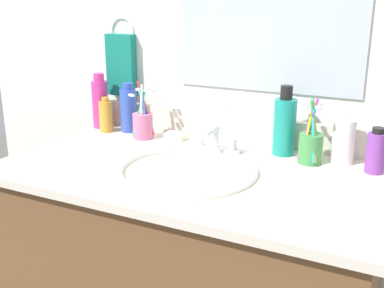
# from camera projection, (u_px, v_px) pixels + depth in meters

# --- Properties ---
(countertop) EXTENTS (1.08, 0.60, 0.02)m
(countertop) POSITION_uv_depth(u_px,v_px,m) (192.00, 172.00, 1.35)
(countertop) COLOR beige
(countertop) RESTS_ON vanity_cabinet
(backsplash) EXTENTS (1.08, 0.02, 0.09)m
(backsplash) POSITION_uv_depth(u_px,v_px,m) (231.00, 127.00, 1.58)
(backsplash) COLOR beige
(backsplash) RESTS_ON countertop
(back_wall) EXTENTS (2.18, 0.04, 1.30)m
(back_wall) POSITION_uv_depth(u_px,v_px,m) (236.00, 186.00, 1.71)
(back_wall) COLOR silver
(back_wall) RESTS_ON ground_plane
(mirror_panel) EXTENTS (0.60, 0.01, 0.56)m
(mirror_panel) POSITION_uv_depth(u_px,v_px,m) (270.00, 0.00, 1.45)
(mirror_panel) COLOR #B2BCC6
(towel_ring) EXTENTS (0.10, 0.01, 0.10)m
(towel_ring) POSITION_uv_depth(u_px,v_px,m) (123.00, 31.00, 1.72)
(towel_ring) COLOR silver
(hand_towel) EXTENTS (0.11, 0.04, 0.22)m
(hand_towel) POSITION_uv_depth(u_px,v_px,m) (121.00, 65.00, 1.74)
(hand_towel) COLOR #147260
(sink_basin) EXTENTS (0.40, 0.40, 0.11)m
(sink_basin) POSITION_uv_depth(u_px,v_px,m) (186.00, 182.00, 1.33)
(sink_basin) COLOR white
(sink_basin) RESTS_ON countertop
(faucet) EXTENTS (0.16, 0.10, 0.08)m
(faucet) POSITION_uv_depth(u_px,v_px,m) (215.00, 143.00, 1.48)
(faucet) COLOR silver
(faucet) RESTS_ON countertop
(bottle_oil_amber) EXTENTS (0.05, 0.05, 0.12)m
(bottle_oil_amber) POSITION_uv_depth(u_px,v_px,m) (106.00, 116.00, 1.69)
(bottle_oil_amber) COLOR gold
(bottle_oil_amber) RESTS_ON countertop
(bottle_mouthwash_teal) EXTENTS (0.07, 0.07, 0.21)m
(bottle_mouthwash_teal) POSITION_uv_depth(u_px,v_px,m) (285.00, 125.00, 1.44)
(bottle_mouthwash_teal) COLOR teal
(bottle_mouthwash_teal) RESTS_ON countertop
(bottle_soap_pink) EXTENTS (0.06, 0.06, 0.20)m
(bottle_soap_pink) POSITION_uv_depth(u_px,v_px,m) (100.00, 103.00, 1.73)
(bottle_soap_pink) COLOR #D8338C
(bottle_soap_pink) RESTS_ON countertop
(bottle_lotion_white) EXTENTS (0.06, 0.06, 0.16)m
(bottle_lotion_white) POSITION_uv_depth(u_px,v_px,m) (343.00, 140.00, 1.37)
(bottle_lotion_white) COLOR white
(bottle_lotion_white) RESTS_ON countertop
(bottle_cream_purple) EXTENTS (0.05, 0.05, 0.13)m
(bottle_cream_purple) POSITION_uv_depth(u_px,v_px,m) (376.00, 152.00, 1.30)
(bottle_cream_purple) COLOR #7A3899
(bottle_cream_purple) RESTS_ON countertop
(bottle_shampoo_blue) EXTENTS (0.06, 0.06, 0.17)m
(bottle_shampoo_blue) POSITION_uv_depth(u_px,v_px,m) (129.00, 109.00, 1.68)
(bottle_shampoo_blue) COLOR #2D4CB2
(bottle_shampoo_blue) RESTS_ON countertop
(cup_pink) EXTENTS (0.07, 0.07, 0.20)m
(cup_pink) POSITION_uv_depth(u_px,v_px,m) (143.00, 123.00, 1.61)
(cup_pink) COLOR #D16693
(cup_pink) RESTS_ON countertop
(cup_green) EXTENTS (0.07, 0.08, 0.19)m
(cup_green) POSITION_uv_depth(u_px,v_px,m) (310.00, 145.00, 1.37)
(cup_green) COLOR #3F8C47
(cup_green) RESTS_ON countertop
(soap_bar) EXTENTS (0.06, 0.04, 0.02)m
(soap_bar) POSITION_uv_depth(u_px,v_px,m) (175.00, 136.00, 1.60)
(soap_bar) COLOR white
(soap_bar) RESTS_ON countertop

